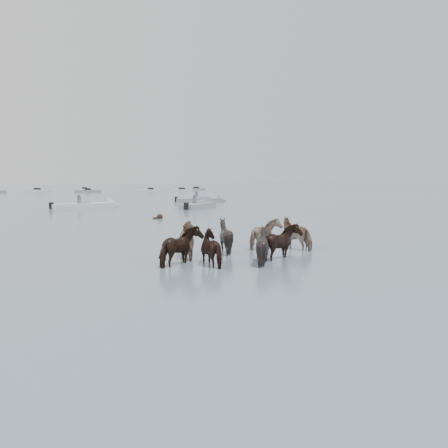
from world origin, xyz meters
TOP-DOWN VIEW (x-y plane):
  - ground at (0.00, 0.00)m, footprint 400.00×400.00m
  - pony_herd at (0.77, 2.42)m, footprint 7.46×3.86m
  - swimming_pony at (6.59, 17.59)m, footprint 0.72×0.44m
  - motorboat_c at (7.54, 31.17)m, footprint 6.43×2.30m
  - motorboat_d at (15.75, 25.03)m, footprint 5.46×4.00m
  - motorboat_e at (22.08, 32.62)m, footprint 5.81×4.41m

SIDE VIEW (x-z plane):
  - ground at x=0.00m, z-range 0.00..0.00m
  - swimming_pony at x=6.59m, z-range -0.12..0.32m
  - motorboat_c at x=7.54m, z-range -0.74..1.18m
  - motorboat_e at x=22.08m, z-range -0.74..1.18m
  - motorboat_d at x=15.75m, z-range -0.73..1.19m
  - pony_herd at x=0.77m, z-range -0.23..1.25m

